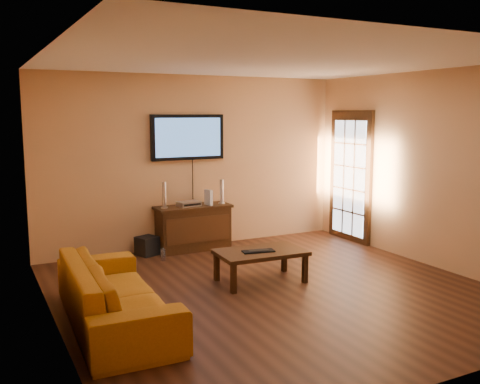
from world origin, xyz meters
TOP-DOWN VIEW (x-y plane):
  - ground_plane at (0.00, 0.00)m, footprint 5.00×5.00m
  - room_walls at (0.00, 0.62)m, footprint 5.00×5.00m
  - french_door at (2.46, 1.70)m, footprint 0.07×1.02m
  - media_console at (-0.13, 2.27)m, footprint 1.18×0.45m
  - television at (-0.13, 2.45)m, footprint 1.19×0.08m
  - coffee_table at (0.02, 0.39)m, footprint 1.13×0.71m
  - sofa at (-1.96, -0.13)m, footprint 0.73×2.24m
  - speaker_left at (-0.59, 2.28)m, footprint 0.11×0.11m
  - speaker_right at (0.35, 2.25)m, footprint 0.11×0.11m
  - av_receiver at (-0.20, 2.27)m, footprint 0.36×0.27m
  - game_console at (0.12, 2.23)m, footprint 0.08×0.18m
  - subwoofer at (-0.87, 2.29)m, footprint 0.36×0.36m
  - bottle at (-0.76, 1.88)m, footprint 0.07×0.07m
  - keyboard at (-0.04, 0.34)m, footprint 0.42×0.22m

SIDE VIEW (x-z plane):
  - ground_plane at x=0.00m, z-range 0.00..0.00m
  - bottle at x=-0.76m, z-range -0.01..0.19m
  - subwoofer at x=-0.87m, z-range 0.00..0.28m
  - media_console at x=-0.13m, z-range 0.00..0.70m
  - coffee_table at x=0.02m, z-range 0.15..0.56m
  - keyboard at x=-0.04m, z-range 0.40..0.43m
  - sofa at x=-1.96m, z-range 0.00..0.87m
  - av_receiver at x=-0.20m, z-range 0.70..0.77m
  - game_console at x=0.12m, z-range 0.70..0.93m
  - speaker_right at x=0.35m, z-range 0.68..1.06m
  - speaker_left at x=-0.59m, z-range 0.68..1.07m
  - french_door at x=2.46m, z-range -0.06..2.16m
  - room_walls at x=0.00m, z-range -0.81..4.19m
  - television at x=-0.13m, z-range 1.39..2.09m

